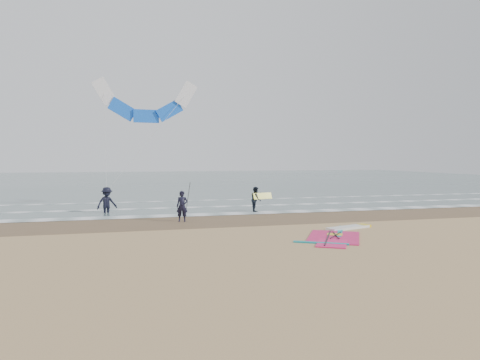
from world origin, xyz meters
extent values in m
plane|color=tan|center=(0.00, 0.00, 0.00)|extent=(120.00, 120.00, 0.00)
cube|color=#47605E|center=(0.00, 48.00, 0.01)|extent=(120.00, 80.00, 0.02)
cube|color=brown|center=(0.00, 6.00, 0.00)|extent=(120.00, 5.00, 0.01)
cube|color=white|center=(0.00, 8.20, 0.03)|extent=(120.00, 1.20, 0.02)
cube|color=white|center=(0.00, 12.00, 0.03)|extent=(120.00, 0.70, 0.02)
cube|color=white|center=(0.00, 16.50, 0.03)|extent=(120.00, 0.50, 0.01)
cube|color=white|center=(3.98, 1.73, 0.06)|extent=(2.40, 1.27, 0.11)
cube|color=yellow|center=(5.00, 2.05, 0.06)|extent=(0.57, 0.66, 0.12)
cube|color=#E71D63|center=(2.30, -0.14, 0.02)|extent=(3.27, 3.61, 0.04)
cube|color=#E71D63|center=(1.60, -1.35, 0.02)|extent=(1.81, 2.01, 0.04)
cube|color=#0C8C99|center=(3.23, 1.07, 0.02)|extent=(1.67, 2.69, 0.05)
cube|color=#0C8C99|center=(1.22, -1.17, 0.02)|extent=(1.96, 1.25, 0.05)
cube|color=yellow|center=(2.58, 0.33, 0.02)|extent=(0.85, 0.81, 0.05)
cylinder|color=black|center=(1.92, -0.33, 0.05)|extent=(1.73, 2.94, 0.06)
cylinder|color=black|center=(2.48, 0.05, 0.07)|extent=(1.15, 1.27, 0.04)
cylinder|color=black|center=(2.48, 0.05, 0.07)|extent=(0.55, 1.61, 0.04)
imported|color=black|center=(-3.36, 5.92, 0.81)|extent=(0.66, 0.51, 1.62)
imported|color=black|center=(1.54, 8.83, 0.78)|extent=(0.74, 0.86, 1.56)
imported|color=black|center=(-7.37, 10.49, 0.96)|extent=(1.43, 1.19, 1.93)
cylinder|color=black|center=(-3.06, 5.92, 1.19)|extent=(0.17, 0.86, 1.82)
cube|color=yellow|center=(1.94, 8.73, 0.99)|extent=(1.30, 0.51, 0.39)
cube|color=white|center=(-7.55, 12.92, 7.67)|extent=(1.60, 0.26, 1.89)
cube|color=blue|center=(-6.43, 12.92, 6.54)|extent=(1.89, 0.29, 1.59)
cube|color=blue|center=(-4.89, 12.92, 6.13)|extent=(1.68, 0.27, 0.87)
cube|color=blue|center=(-3.35, 12.92, 6.54)|extent=(1.89, 0.29, 1.59)
cube|color=white|center=(-2.22, 12.92, 7.67)|extent=(1.60, 0.26, 1.89)
cylinder|color=beige|center=(-7.46, 11.71, 4.49)|extent=(0.21, 2.45, 6.35)
cylinder|color=beige|center=(-4.79, 11.71, 4.49)|extent=(5.16, 2.45, 6.36)
camera|label=1|loc=(-5.97, -16.41, 3.36)|focal=32.00mm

